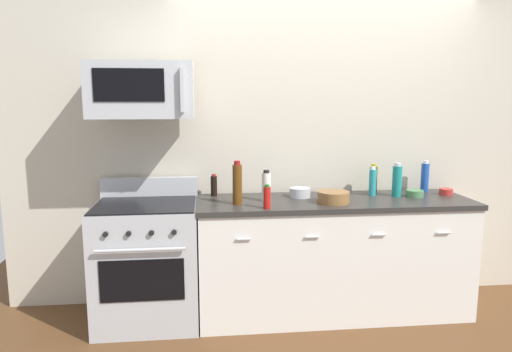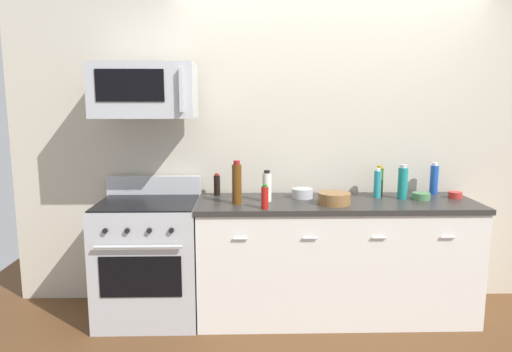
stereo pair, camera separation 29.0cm
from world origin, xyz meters
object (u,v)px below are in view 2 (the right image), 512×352
object	(u,v)px
bottle_hot_sauce_red	(265,197)
bowl_wooden_salad	(334,198)
range_oven	(150,259)
bowl_red_small	(455,195)
bottle_wine_amber	(237,183)
bowl_steel_prep	(302,193)
bottle_olive_oil	(379,181)
bottle_soy_sauce_dark	(217,185)
microwave	(145,90)
bottle_sparkling_teal	(403,183)
bottle_vinegar_white	(267,187)
bowl_green_glaze	(421,196)
bottle_dish_soap	(377,184)
bottle_soda_blue	(434,179)

from	to	relation	value
bottle_hot_sauce_red	bowl_wooden_salad	size ratio (longest dim) A/B	0.72
range_oven	bowl_red_small	size ratio (longest dim) A/B	10.03
bottle_hot_sauce_red	bottle_wine_amber	world-z (taller)	bottle_wine_amber
bottle_wine_amber	bowl_steel_prep	world-z (taller)	bottle_wine_amber
bottle_wine_amber	bottle_olive_oil	bearing A→B (deg)	14.40
bottle_olive_oil	bottle_soy_sauce_dark	bearing A→B (deg)	178.63
bowl_wooden_salad	microwave	bearing A→B (deg)	173.39
bottle_sparkling_teal	bottle_vinegar_white	xyz separation A→B (m)	(-1.06, -0.07, -0.01)
range_oven	bottle_sparkling_teal	size ratio (longest dim) A/B	3.99
bowl_green_glaze	bottle_wine_amber	bearing A→B (deg)	-175.26
bottle_soy_sauce_dark	bowl_green_glaze	xyz separation A→B (m)	(1.59, -0.21, -0.06)
bowl_red_small	bottle_sparkling_teal	bearing A→B (deg)	-177.98
range_oven	bottle_hot_sauce_red	size ratio (longest dim) A/B	6.22
bottle_sparkling_teal	bowl_wooden_salad	bearing A→B (deg)	-162.30
bottle_hot_sauce_red	bowl_steel_prep	bearing A→B (deg)	49.27
bottle_vinegar_white	bowl_wooden_salad	world-z (taller)	bottle_vinegar_white
bottle_soy_sauce_dark	bottle_dish_soap	distance (m)	1.27
bowl_wooden_salad	bottle_olive_oil	bearing A→B (deg)	37.05
bottle_hot_sauce_red	bottle_vinegar_white	size ratio (longest dim) A/B	0.72
bottle_sparkling_teal	bottle_soda_blue	size ratio (longest dim) A/B	1.03
bottle_wine_amber	bottle_olive_oil	xyz separation A→B (m)	(1.14, 0.29, -0.04)
bottle_sparkling_teal	bowl_red_small	size ratio (longest dim) A/B	2.51
bowl_wooden_salad	bottle_vinegar_white	bearing A→B (deg)	166.83
bottle_soy_sauce_dark	bottle_vinegar_white	bearing A→B (deg)	-31.02
bottle_vinegar_white	bowl_wooden_salad	xyz separation A→B (m)	(0.49, -0.12, -0.07)
microwave	bottle_soy_sauce_dark	distance (m)	0.92
bottle_sparkling_teal	bottle_olive_oil	bearing A→B (deg)	136.01
bowl_steel_prep	bowl_red_small	world-z (taller)	bowl_steel_prep
microwave	bowl_steel_prep	world-z (taller)	microwave
bowl_steel_prep	bottle_sparkling_teal	bearing A→B (deg)	-3.71
microwave	bowl_wooden_salad	world-z (taller)	microwave
bottle_sparkling_teal	bowl_green_glaze	distance (m)	0.17
bottle_sparkling_teal	bottle_dish_soap	size ratio (longest dim) A/B	1.15
bottle_wine_amber	bottle_soda_blue	world-z (taller)	bottle_wine_amber
bottle_wine_amber	bottle_vinegar_white	world-z (taller)	bottle_wine_amber
bottle_sparkling_teal	bowl_steel_prep	distance (m)	0.78
bottle_dish_soap	bottle_soda_blue	distance (m)	0.51
microwave	bottle_hot_sauce_red	xyz separation A→B (m)	(0.88, -0.29, -0.75)
bottle_hot_sauce_red	bottle_soda_blue	size ratio (longest dim) A/B	0.66
microwave	bowl_steel_prep	distance (m)	1.43
bottle_hot_sauce_red	bottle_olive_oil	world-z (taller)	bottle_olive_oil
bottle_soda_blue	bottle_vinegar_white	bearing A→B (deg)	-170.32
range_oven	bowl_red_small	world-z (taller)	range_oven
bottle_olive_oil	bottle_sparkling_teal	bearing A→B (deg)	-43.99
bowl_wooden_salad	bowl_red_small	world-z (taller)	bowl_wooden_salad
bottle_soy_sauce_dark	bowl_steel_prep	distance (m)	0.69
bottle_hot_sauce_red	bottle_dish_soap	world-z (taller)	bottle_dish_soap
bottle_hot_sauce_red	bottle_vinegar_white	xyz separation A→B (m)	(0.03, 0.24, 0.03)
microwave	bottle_olive_oil	bearing A→B (deg)	4.95
bottle_vinegar_white	bottle_olive_oil	world-z (taller)	bottle_olive_oil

